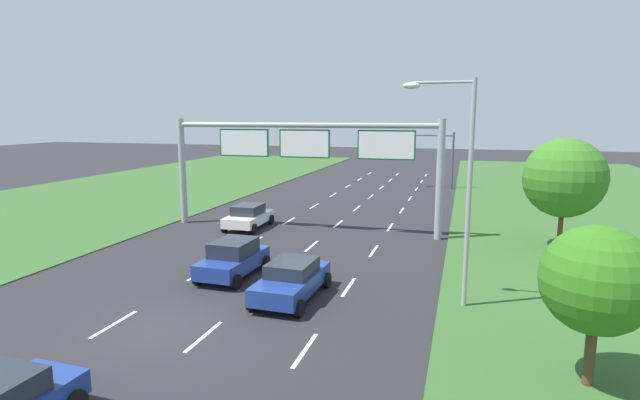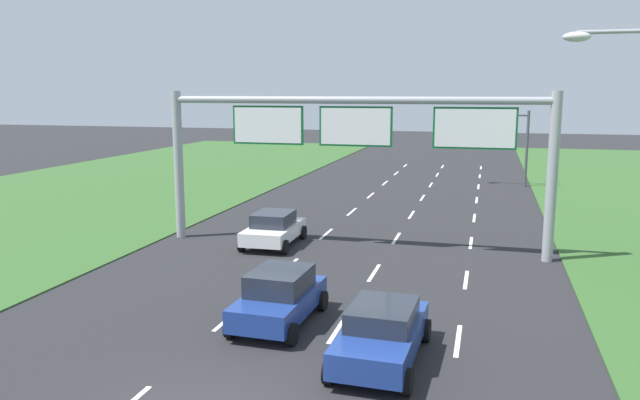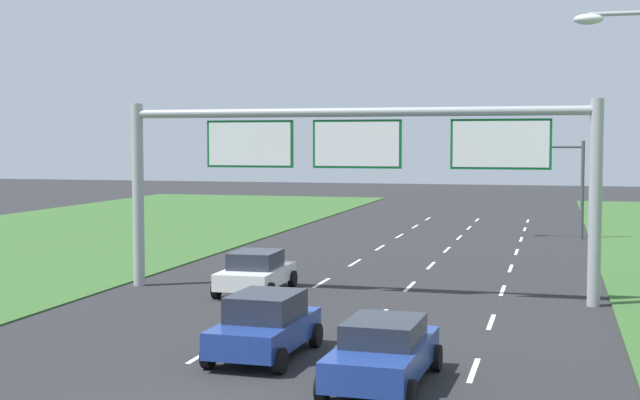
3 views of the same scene
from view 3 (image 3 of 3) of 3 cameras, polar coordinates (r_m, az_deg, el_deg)
name	(u,v)px [view 3 (image 3 of 3)]	position (r m, az deg, el deg)	size (l,w,h in m)	color
lane_dashes_inner_left	(300,295)	(32.32, -1.27, -6.13)	(0.14, 68.40, 0.01)	white
lane_dashes_inner_right	(396,300)	(31.54, 4.89, -6.39)	(0.14, 68.40, 0.01)	white
lane_dashes_slip	(497,305)	(31.14, 11.29, -6.58)	(0.14, 68.40, 0.01)	white
car_near_red	(256,272)	(32.92, -4.13, -4.59)	(2.28, 4.11, 1.53)	white
car_lead_silver	(383,352)	(20.61, 4.07, -9.65)	(2.25, 4.46, 1.52)	navy
car_far_ahead	(265,325)	(23.22, -3.53, -7.98)	(2.19, 4.11, 1.65)	navy
sign_gantry	(357,158)	(31.92, 2.37, 2.69)	(17.24, 0.44, 7.00)	#9EA0A5
traffic_light_mast	(548,171)	(52.62, 14.36, 1.81)	(4.76, 0.49, 5.60)	#47494F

